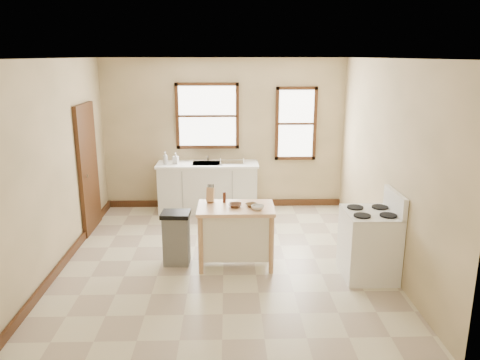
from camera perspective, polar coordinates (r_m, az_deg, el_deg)
name	(u,v)px	position (r m, az deg, el deg)	size (l,w,h in m)	color
floor	(224,260)	(6.81, -2.02, -9.68)	(5.00, 5.00, 0.00)	beige
ceiling	(222,58)	(6.19, -2.27, 14.60)	(5.00, 5.00, 0.00)	white
wall_back	(224,135)	(8.81, -1.99, 5.56)	(4.50, 0.04, 2.80)	beige
wall_left	(55,166)	(6.76, -21.58, 1.63)	(0.04, 5.00, 2.80)	beige
wall_right	(387,164)	(6.72, 17.44, 1.91)	(0.04, 5.00, 2.80)	beige
window_main	(207,116)	(8.74, -4.00, 7.79)	(1.17, 0.06, 1.22)	#3B2110
window_side	(296,124)	(8.85, 6.83, 6.82)	(0.77, 0.06, 1.37)	#3B2110
door_left	(88,168)	(8.03, -18.01, 1.36)	(0.06, 0.90, 2.10)	#3B2110
baseboard_back	(224,203)	(9.09, -1.92, -2.83)	(4.50, 0.04, 0.12)	#3B2110
baseboard_left	(67,258)	(7.16, -20.32, -8.86)	(0.04, 5.00, 0.12)	#3B2110
sink_counter	(208,187)	(8.73, -3.92, -0.88)	(1.86, 0.62, 0.92)	silver
faucet	(208,155)	(8.76, -3.94, 3.03)	(0.03, 0.03, 0.22)	silver
soap_bottle_a	(165,158)	(8.60, -9.09, 2.67)	(0.09, 0.09, 0.23)	#B2B2B2
soap_bottle_b	(176,158)	(8.61, -7.85, 2.65)	(0.09, 0.09, 0.20)	#B2B2B2
dish_rack	(232,160)	(8.60, -1.00, 2.45)	(0.44, 0.33, 0.11)	silver
kitchen_island	(236,236)	(6.50, -0.50, -6.81)	(1.04, 0.66, 0.85)	#F1BF8E
knife_block	(210,195)	(6.52, -3.63, -1.88)	(0.10, 0.10, 0.20)	tan
pepper_grinder	(224,197)	(6.51, -1.92, -2.12)	(0.04, 0.04, 0.15)	#421E11
bowl_a	(235,205)	(6.33, -0.60, -3.10)	(0.19, 0.19, 0.05)	brown
bowl_b	(251,205)	(6.36, 1.41, -3.06)	(0.16, 0.16, 0.04)	brown
bowl_c	(258,207)	(6.23, 2.16, -3.37)	(0.18, 0.18, 0.05)	white
trash_bin	(176,238)	(6.61, -7.75, -7.02)	(0.39, 0.33, 0.76)	slate
gas_stove	(370,235)	(6.35, 15.51, -6.43)	(0.72, 0.73, 1.16)	white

